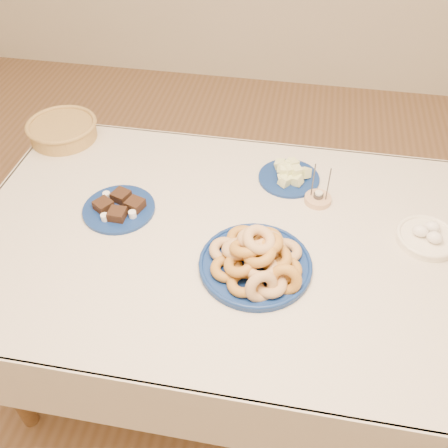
{
  "coord_description": "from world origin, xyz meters",
  "views": [
    {
      "loc": [
        0.2,
        -1.13,
        1.9
      ],
      "look_at": [
        0.0,
        -0.05,
        0.85
      ],
      "focal_mm": 40.0,
      "sensor_mm": 36.0,
      "label": 1
    }
  ],
  "objects": [
    {
      "name": "dining_table",
      "position": [
        0.0,
        0.0,
        0.64
      ],
      "size": [
        1.71,
        1.11,
        0.75
      ],
      "color": "brown",
      "rests_on": "ground"
    },
    {
      "name": "melon_plate",
      "position": [
        0.17,
        0.33,
        0.77
      ],
      "size": [
        0.28,
        0.28,
        0.08
      ],
      "rotation": [
        0.0,
        0.0,
        -0.28
      ],
      "color": "navy",
      "rests_on": "dining_table"
    },
    {
      "name": "candle_holder",
      "position": [
        0.28,
        0.22,
        0.76
      ],
      "size": [
        0.12,
        0.12,
        0.16
      ],
      "rotation": [
        0.0,
        0.0,
        -0.29
      ],
      "color": "tan",
      "rests_on": "dining_table"
    },
    {
      "name": "ground",
      "position": [
        0.0,
        0.0,
        0.0
      ],
      "size": [
        5.0,
        5.0,
        0.0
      ],
      "primitive_type": "plane",
      "color": "brown",
      "rests_on": "ground"
    },
    {
      "name": "wicker_basket",
      "position": [
        -0.75,
        0.44,
        0.79
      ],
      "size": [
        0.3,
        0.3,
        0.07
      ],
      "rotation": [
        0.0,
        0.0,
        -0.07
      ],
      "color": "olive",
      "rests_on": "dining_table"
    },
    {
      "name": "egg_bowl",
      "position": [
        0.63,
        0.09,
        0.77
      ],
      "size": [
        0.24,
        0.24,
        0.06
      ],
      "rotation": [
        0.0,
        0.0,
        -0.28
      ],
      "color": "white",
      "rests_on": "dining_table"
    },
    {
      "name": "brownie_plate",
      "position": [
        -0.38,
        0.05,
        0.76
      ],
      "size": [
        0.32,
        0.32,
        0.04
      ],
      "rotation": [
        0.0,
        0.0,
        -0.37
      ],
      "color": "navy",
      "rests_on": "dining_table"
    },
    {
      "name": "donut_platter",
      "position": [
        0.11,
        -0.12,
        0.79
      ],
      "size": [
        0.46,
        0.46,
        0.16
      ],
      "rotation": [
        0.0,
        0.0,
        0.41
      ],
      "color": "navy",
      "rests_on": "dining_table"
    }
  ]
}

